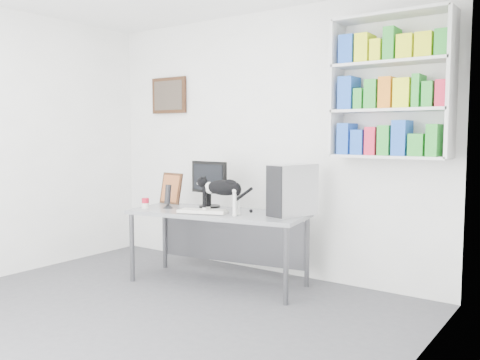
# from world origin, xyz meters

# --- Properties ---
(room) EXTENTS (4.01, 4.01, 2.70)m
(room) POSITION_xyz_m (0.00, 0.00, 1.35)
(room) COLOR #535358
(room) RESTS_ON ground
(bookshelf) EXTENTS (1.03, 0.28, 1.24)m
(bookshelf) POSITION_xyz_m (1.40, 1.85, 1.85)
(bookshelf) COLOR silver
(bookshelf) RESTS_ON room
(wall_art) EXTENTS (0.52, 0.04, 0.42)m
(wall_art) POSITION_xyz_m (-1.30, 1.97, 1.90)
(wall_art) COLOR #4A2D18
(wall_art) RESTS_ON room
(desk) EXTENTS (1.79, 0.94, 0.71)m
(desk) POSITION_xyz_m (-0.06, 1.30, 0.35)
(desk) COLOR gray
(desk) RESTS_ON room
(monitor) EXTENTS (0.46, 0.24, 0.47)m
(monitor) POSITION_xyz_m (-0.29, 1.47, 0.95)
(monitor) COLOR black
(monitor) RESTS_ON desk
(keyboard) EXTENTS (0.48, 0.32, 0.03)m
(keyboard) POSITION_xyz_m (-0.10, 1.13, 0.73)
(keyboard) COLOR silver
(keyboard) RESTS_ON desk
(pc_tower) EXTENTS (0.32, 0.50, 0.46)m
(pc_tower) POSITION_xyz_m (0.65, 1.50, 0.94)
(pc_tower) COLOR #A8A9AD
(pc_tower) RESTS_ON desk
(speaker) EXTENTS (0.12, 0.12, 0.25)m
(speaker) POSITION_xyz_m (-0.59, 1.18, 0.83)
(speaker) COLOR black
(speaker) RESTS_ON desk
(leaning_print) EXTENTS (0.28, 0.12, 0.34)m
(leaning_print) POSITION_xyz_m (-0.78, 1.44, 0.88)
(leaning_print) COLOR #4A2D18
(leaning_print) RESTS_ON desk
(soup_can) EXTENTS (0.08, 0.08, 0.10)m
(soup_can) POSITION_xyz_m (-0.76, 1.04, 0.76)
(soup_can) COLOR #B80F26
(soup_can) RESTS_ON desk
(cat) EXTENTS (0.55, 0.18, 0.33)m
(cat) POSITION_xyz_m (0.09, 1.19, 0.87)
(cat) COLOR black
(cat) RESTS_ON desk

